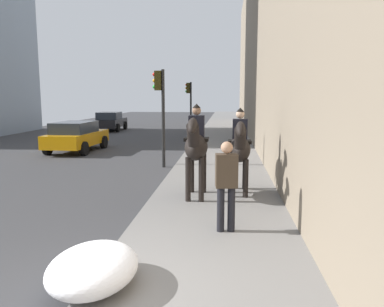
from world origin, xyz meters
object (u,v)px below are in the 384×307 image
mounted_horse_near (196,146)px  mounted_horse_far (240,147)px  car_far_lane (76,136)px  pedestrian_greeting (226,180)px  traffic_light_near_curb (161,102)px  car_near_lane (110,121)px  traffic_light_far_curb (189,100)px

mounted_horse_near → mounted_horse_far: (0.49, -1.09, -0.10)m
car_far_lane → pedestrian_greeting: bearing=-144.1°
pedestrian_greeting → traffic_light_near_curb: 7.54m
mounted_horse_near → pedestrian_greeting: (-2.38, -0.75, -0.34)m
mounted_horse_near → car_near_lane: 21.15m
pedestrian_greeting → traffic_light_far_curb: traffic_light_far_curb is taller
traffic_light_near_curb → traffic_light_far_curb: traffic_light_near_curb is taller
mounted_horse_far → car_near_lane: bearing=-152.6°
traffic_light_far_curb → traffic_light_near_curb: bearing=-179.5°
mounted_horse_far → traffic_light_near_curb: size_ratio=0.62×
pedestrian_greeting → mounted_horse_near: bearing=10.8°
mounted_horse_far → car_near_lane: size_ratio=0.53×
mounted_horse_near → traffic_light_near_curb: size_ratio=0.65×
mounted_horse_far → traffic_light_near_curb: bearing=-145.0°
traffic_light_near_curb → traffic_light_far_curb: size_ratio=1.00×
mounted_horse_far → traffic_light_far_curb: bearing=-168.6°
pedestrian_greeting → car_far_lane: 12.89m
mounted_horse_far → car_far_lane: mounted_horse_far is taller
mounted_horse_far → car_far_lane: bearing=-134.9°
mounted_horse_near → car_near_lane: (19.49, 8.20, -0.69)m
mounted_horse_near → car_far_lane: bearing=-141.9°
pedestrian_greeting → car_far_lane: (10.71, 7.16, -0.33)m
traffic_light_far_curb → mounted_horse_near: bearing=-173.9°
pedestrian_greeting → traffic_light_near_curb: size_ratio=0.47×
mounted_horse_near → car_near_lane: bearing=-156.7°
mounted_horse_far → pedestrian_greeting: (-2.87, 0.33, -0.24)m
mounted_horse_far → pedestrian_greeting: bearing=-5.3°
mounted_horse_far → traffic_light_far_curb: 16.53m
car_far_lane → traffic_light_near_curb: bearing=-125.8°
car_near_lane → traffic_light_far_curb: size_ratio=1.18×
mounted_horse_near → traffic_light_far_curb: (16.73, 1.78, 0.98)m
mounted_horse_near → car_far_lane: 10.53m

